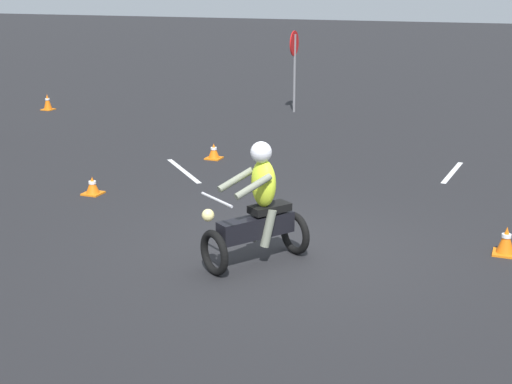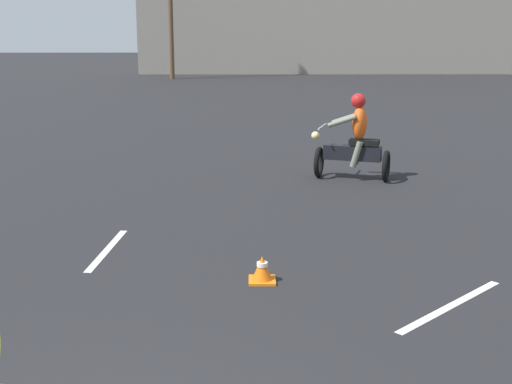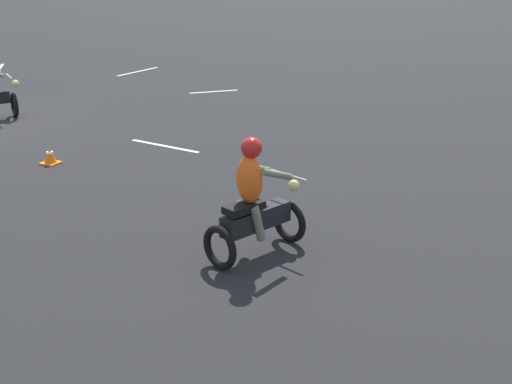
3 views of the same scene
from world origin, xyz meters
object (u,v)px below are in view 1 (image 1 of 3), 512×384
object	(u,v)px
stop_sign	(294,55)
traffic_cone_mid_left	(48,102)
motorcycle_rider_foreground	(258,212)
traffic_cone_near_left	(506,241)
traffic_cone_near_right	(93,186)
traffic_cone_mid_center	(214,152)

from	to	relation	value
stop_sign	traffic_cone_mid_left	distance (m)	7.33
traffic_cone_mid_left	stop_sign	bearing A→B (deg)	-71.09
motorcycle_rider_foreground	traffic_cone_near_left	size ratio (longest dim) A/B	4.11
traffic_cone_near_right	traffic_cone_mid_left	world-z (taller)	traffic_cone_mid_left
traffic_cone_near_left	motorcycle_rider_foreground	bearing A→B (deg)	116.89
motorcycle_rider_foreground	stop_sign	distance (m)	11.59
traffic_cone_near_right	stop_sign	bearing A→B (deg)	-4.05
traffic_cone_near_left	traffic_cone_mid_left	world-z (taller)	traffic_cone_mid_left
traffic_cone_near_right	traffic_cone_mid_left	size ratio (longest dim) A/B	0.68
stop_sign	traffic_cone_mid_left	bearing A→B (deg)	108.91
stop_sign	traffic_cone_mid_center	bearing A→B (deg)	-177.65
traffic_cone_near_left	traffic_cone_near_right	xyz separation A→B (m)	(0.36, 6.96, -0.04)
stop_sign	traffic_cone_mid_center	size ratio (longest dim) A/B	6.91
traffic_cone_mid_left	traffic_cone_near_left	bearing A→B (deg)	-118.75
traffic_cone_near_left	traffic_cone_mid_center	distance (m)	7.02
traffic_cone_mid_center	stop_sign	bearing A→B (deg)	2.35
traffic_cone_near_right	traffic_cone_mid_center	world-z (taller)	traffic_cone_mid_center
motorcycle_rider_foreground	traffic_cone_near_right	world-z (taller)	motorcycle_rider_foreground
traffic_cone_mid_center	traffic_cone_near_left	bearing A→B (deg)	-120.22
traffic_cone_near_left	traffic_cone_mid_left	distance (m)	14.97
traffic_cone_mid_center	traffic_cone_mid_left	xyz separation A→B (m)	(3.67, 7.05, 0.07)
traffic_cone_mid_left	motorcycle_rider_foreground	bearing A→B (deg)	-131.01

